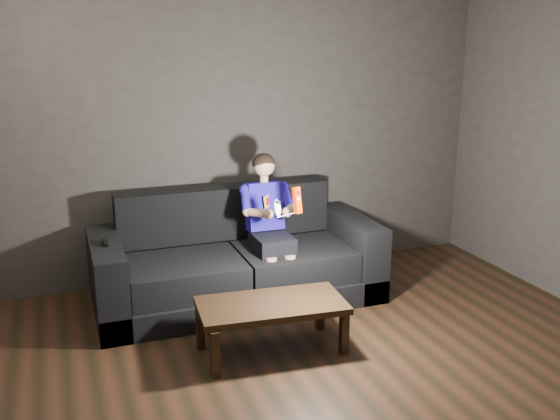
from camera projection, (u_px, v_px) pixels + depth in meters
name	position (u px, v px, depth m)	size (l,w,h in m)	color
floor	(345.00, 411.00, 3.78)	(5.00, 5.00, 0.00)	black
back_wall	(229.00, 133.00, 5.68)	(5.00, 0.04, 2.70)	#36302F
sofa	(236.00, 266.00, 5.33)	(2.38, 1.03, 0.92)	black
child	(268.00, 214.00, 5.24)	(0.46, 0.56, 1.12)	black
wii_remote_red	(297.00, 200.00, 4.82)	(0.07, 0.09, 0.21)	#E42E00
nunchuk_white	(277.00, 208.00, 4.78)	(0.08, 0.10, 0.15)	white
wii_remote_black	(105.00, 243.00, 4.80)	(0.04, 0.15, 0.03)	black
coffee_table	(271.00, 309.00, 4.43)	(1.08, 0.60, 0.38)	black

